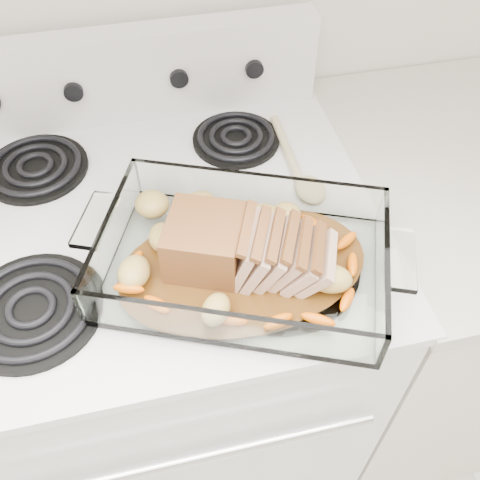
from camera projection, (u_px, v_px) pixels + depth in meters
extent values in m
cube|color=silver|center=(174.00, 350.00, 1.28)|extent=(0.76, 0.65, 0.92)
cylinder|color=silver|center=(190.00, 459.00, 0.84)|extent=(0.61, 0.02, 0.02)
cube|color=silver|center=(150.00, 219.00, 0.93)|extent=(0.78, 0.67, 0.02)
cube|color=silver|center=(125.00, 75.00, 1.04)|extent=(0.76, 0.06, 0.18)
cylinder|color=black|center=(32.00, 311.00, 0.79)|extent=(0.21, 0.21, 0.01)
cylinder|color=black|center=(280.00, 265.00, 0.84)|extent=(0.25, 0.25, 0.01)
cylinder|color=black|center=(36.00, 169.00, 0.99)|extent=(0.19, 0.19, 0.01)
cylinder|color=black|center=(236.00, 140.00, 1.05)|extent=(0.17, 0.17, 0.01)
cylinder|color=black|center=(73.00, 91.00, 1.00)|extent=(0.04, 0.02, 0.04)
cylinder|color=black|center=(179.00, 78.00, 1.03)|extent=(0.04, 0.02, 0.04)
cylinder|color=black|center=(254.00, 68.00, 1.06)|extent=(0.04, 0.02, 0.04)
cube|color=silver|center=(429.00, 301.00, 1.39)|extent=(0.55, 0.65, 0.90)
cube|color=white|center=(243.00, 268.00, 0.83)|extent=(0.42, 0.28, 0.01)
cube|color=white|center=(266.00, 327.00, 0.71)|extent=(0.42, 0.01, 0.07)
cube|color=white|center=(225.00, 191.00, 0.88)|extent=(0.42, 0.01, 0.07)
cube|color=white|center=(104.00, 276.00, 0.77)|extent=(0.01, 0.28, 0.07)
cube|color=white|center=(372.00, 229.00, 0.83)|extent=(0.01, 0.28, 0.07)
cylinder|color=#492A0D|center=(243.00, 266.00, 0.82)|extent=(0.24, 0.24, 0.00)
cube|color=brown|center=(205.00, 255.00, 0.78)|extent=(0.11, 0.11, 0.09)
cube|color=tan|center=(246.00, 249.00, 0.79)|extent=(0.04, 0.10, 0.08)
cube|color=tan|center=(260.00, 247.00, 0.80)|extent=(0.04, 0.10, 0.08)
cube|color=tan|center=(273.00, 245.00, 0.80)|extent=(0.05, 0.10, 0.08)
cube|color=tan|center=(287.00, 243.00, 0.81)|extent=(0.05, 0.10, 0.07)
cube|color=tan|center=(300.00, 242.00, 0.81)|extent=(0.05, 0.10, 0.07)
cube|color=tan|center=(313.00, 240.00, 0.82)|extent=(0.05, 0.09, 0.06)
ellipsoid|color=#FD5E00|center=(169.00, 314.00, 0.76)|extent=(0.05, 0.02, 0.02)
ellipsoid|color=#FD5E00|center=(317.00, 286.00, 0.79)|extent=(0.05, 0.02, 0.02)
ellipsoid|color=#FD5E00|center=(321.00, 240.00, 0.85)|extent=(0.05, 0.02, 0.02)
ellipsoid|color=#FD5E00|center=(154.00, 261.00, 0.82)|extent=(0.05, 0.02, 0.02)
ellipsoid|color=gold|center=(151.00, 241.00, 0.83)|extent=(0.05, 0.05, 0.04)
ellipsoid|color=gold|center=(243.00, 221.00, 0.86)|extent=(0.05, 0.05, 0.04)
ellipsoid|color=gold|center=(313.00, 255.00, 0.82)|extent=(0.05, 0.05, 0.04)
cylinder|color=beige|center=(287.00, 149.00, 1.02)|extent=(0.02, 0.19, 0.02)
ellipsoid|color=beige|center=(311.00, 189.00, 0.95)|extent=(0.05, 0.07, 0.02)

